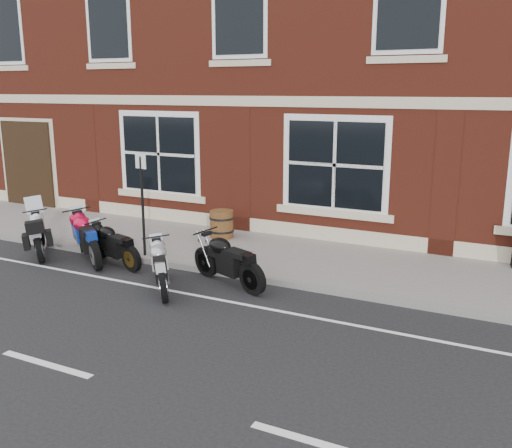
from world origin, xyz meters
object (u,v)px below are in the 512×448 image
object	(u,v)px
parking_sign	(142,198)
moto_touring_silver	(41,232)
barrel_planter	(222,224)
moto_sport_black	(114,243)
moto_sport_red	(88,236)
moto_naked_black	(228,258)
moto_sport_silver	(163,265)

from	to	relation	value
parking_sign	moto_touring_silver	bearing A→B (deg)	-153.61
barrel_planter	parking_sign	xyz separation A→B (m)	(-0.74, -2.10, 0.96)
moto_touring_silver	parking_sign	world-z (taller)	parking_sign
moto_sport_black	parking_sign	world-z (taller)	parking_sign
moto_sport_black	parking_sign	xyz separation A→B (m)	(0.40, 0.54, 0.93)
moto_sport_red	moto_naked_black	world-z (taller)	moto_sport_red
moto_touring_silver	barrel_planter	xyz separation A→B (m)	(3.18, 2.74, -0.05)
moto_touring_silver	parking_sign	distance (m)	2.68
moto_touring_silver	barrel_planter	size ratio (longest dim) A/B	2.18
moto_touring_silver	moto_naked_black	world-z (taller)	moto_touring_silver
moto_sport_black	moto_naked_black	xyz separation A→B (m)	(2.81, 0.00, 0.05)
moto_touring_silver	moto_naked_black	xyz separation A→B (m)	(4.85, 0.11, 0.01)
moto_naked_black	barrel_planter	distance (m)	3.12
moto_touring_silver	parking_sign	size ratio (longest dim) A/B	0.66
moto_sport_black	moto_sport_silver	xyz separation A→B (m)	(1.85, -0.79, 0.00)
moto_sport_red	barrel_planter	bearing A→B (deg)	0.39
moto_sport_red	parking_sign	xyz separation A→B (m)	(1.12, 0.52, 0.85)
moto_naked_black	moto_touring_silver	bearing A→B (deg)	113.08
moto_sport_red	moto_sport_silver	xyz separation A→B (m)	(2.57, -0.80, -0.08)
moto_sport_black	barrel_planter	world-z (taller)	moto_sport_black
moto_touring_silver	moto_sport_red	distance (m)	1.32
barrel_planter	parking_sign	size ratio (longest dim) A/B	0.30
moto_touring_silver	moto_sport_black	xyz separation A→B (m)	(2.04, 0.11, -0.03)
moto_sport_silver	moto_sport_black	bearing A→B (deg)	118.32
moto_touring_silver	moto_sport_black	distance (m)	2.04
moto_sport_red	moto_sport_black	xyz separation A→B (m)	(0.72, -0.02, -0.08)
moto_touring_silver	barrel_planter	world-z (taller)	moto_touring_silver
moto_sport_silver	moto_naked_black	size ratio (longest dim) A/B	0.79
moto_sport_red	moto_sport_silver	distance (m)	2.70
moto_sport_black	barrel_planter	xyz separation A→B (m)	(1.14, 2.64, -0.02)
moto_naked_black	parking_sign	bearing A→B (deg)	99.29
moto_naked_black	barrel_planter	world-z (taller)	moto_naked_black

